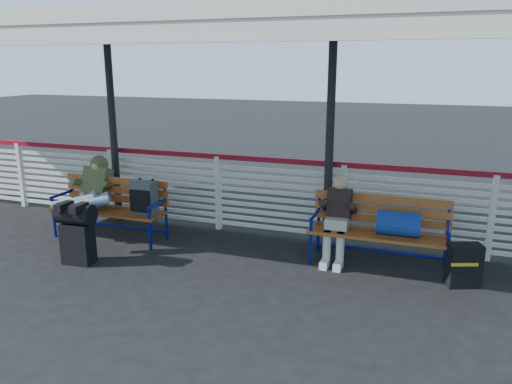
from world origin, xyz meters
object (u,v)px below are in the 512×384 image
at_px(bench_right, 388,224).
at_px(suitcase_side, 464,265).
at_px(traveler_man, 87,198).
at_px(companion_person, 337,219).
at_px(bench_left, 123,201).
at_px(luggage_stack, 77,231).

relative_size(bench_right, suitcase_side, 3.38).
height_order(traveler_man, suitcase_side, traveler_man).
bearing_deg(suitcase_side, companion_person, 148.71).
distance_m(bench_left, companion_person, 3.22).
relative_size(luggage_stack, traveler_man, 0.51).
xyz_separation_m(traveler_man, suitcase_side, (5.19, 0.28, -0.44)).
bearing_deg(bench_right, luggage_stack, -161.88).
bearing_deg(bench_right, companion_person, -178.80).
relative_size(luggage_stack, suitcase_side, 1.57).
xyz_separation_m(bench_left, traveler_man, (-0.37, -0.34, 0.10)).
relative_size(luggage_stack, bench_right, 0.46).
bearing_deg(suitcase_side, luggage_stack, 170.52).
bearing_deg(traveler_man, luggage_stack, -63.30).
distance_m(luggage_stack, bench_right, 4.11).
height_order(bench_left, companion_person, companion_person).
distance_m(companion_person, suitcase_side, 1.66).
xyz_separation_m(luggage_stack, traveler_man, (-0.35, 0.69, 0.25)).
bearing_deg(bench_left, bench_right, 3.67).
height_order(luggage_stack, companion_person, companion_person).
bearing_deg(companion_person, luggage_stack, -158.72).
xyz_separation_m(luggage_stack, bench_right, (3.90, 1.28, 0.13)).
bearing_deg(bench_left, companion_person, 4.18).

